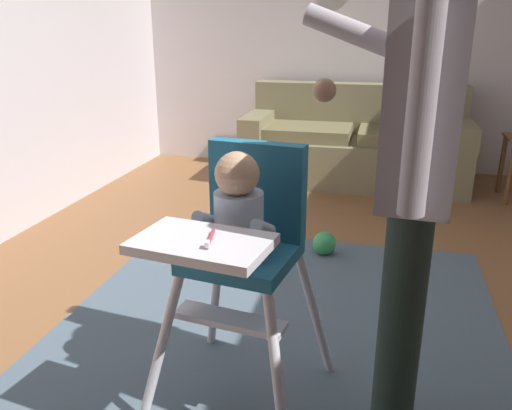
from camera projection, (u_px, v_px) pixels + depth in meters
ground at (289, 315)px, 2.71m from camera, size 5.61×7.50×0.10m
wall_far at (347, 37)px, 5.02m from camera, size 4.81×0.06×2.54m
area_rug at (274, 338)px, 2.41m from camera, size 2.08×2.42×0.01m
couch at (356, 145)px, 4.81m from camera, size 1.99×0.86×0.86m
high_chair at (242, 231)px, 1.82m from camera, size 0.68×0.79×0.99m
adult_standing at (414, 178)px, 1.57m from camera, size 0.51×0.53×1.65m
toy_ball at (324, 243)px, 3.28m from camera, size 0.15×0.15×0.15m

